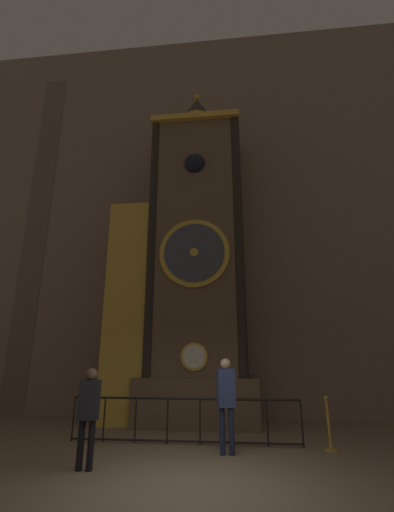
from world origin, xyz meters
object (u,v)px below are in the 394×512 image
clock_tower (185,264)px  stanchion_post (329,432)px  visitor_near (89,407)px  visitor_far (226,395)px

clock_tower → stanchion_post: size_ratio=10.63×
visitor_near → stanchion_post: (4.39, 1.73, -0.63)m
stanchion_post → visitor_far: bearing=-165.3°
stanchion_post → clock_tower: bearing=145.6°
visitor_near → stanchion_post: bearing=9.1°
visitor_far → stanchion_post: (2.05, 0.54, -0.73)m
clock_tower → stanchion_post: bearing=-34.4°
clock_tower → visitor_near: bearing=-104.7°
clock_tower → stanchion_post: (3.33, -2.29, -4.25)m
visitor_far → stanchion_post: visitor_far is taller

